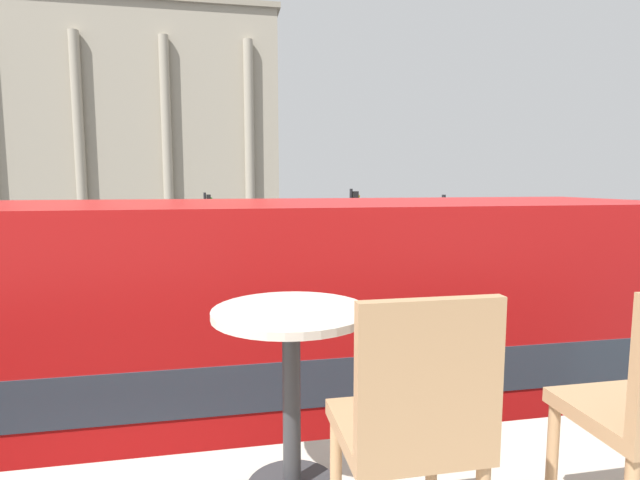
% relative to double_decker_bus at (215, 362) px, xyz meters
% --- Properties ---
extents(double_decker_bus, '(10.38, 2.74, 4.04)m').
position_rel_double_decker_bus_xyz_m(double_decker_bus, '(0.00, 0.00, 0.00)').
color(double_decker_bus, black).
rests_on(double_decker_bus, ground_plane).
extents(cafe_dining_table, '(0.60, 0.60, 0.73)m').
position_rel_double_decker_bus_xyz_m(cafe_dining_table, '(0.37, -3.70, 1.34)').
color(cafe_dining_table, '#2D2D30').
rests_on(cafe_dining_table, cafe_floor_slab).
extents(cafe_chair_0, '(0.40, 0.40, 0.91)m').
position_rel_double_decker_bus_xyz_m(cafe_chair_0, '(0.65, -4.24, 1.32)').
color(cafe_chair_0, '#A87F56').
rests_on(cafe_chair_0, cafe_floor_slab).
extents(plaza_building_left, '(28.51, 15.80, 20.74)m').
position_rel_double_decker_bus_xyz_m(plaza_building_left, '(-8.50, 50.00, 8.12)').
color(plaza_building_left, '#A39984').
rests_on(plaza_building_left, ground_plane).
extents(traffic_light_near, '(0.42, 0.24, 3.88)m').
position_rel_double_decker_bus_xyz_m(traffic_light_near, '(6.71, 8.50, 0.27)').
color(traffic_light_near, black).
rests_on(traffic_light_near, ground_plane).
extents(traffic_light_mid, '(0.42, 0.24, 3.99)m').
position_rel_double_decker_bus_xyz_m(traffic_light_mid, '(5.15, 13.56, 0.34)').
color(traffic_light_mid, black).
rests_on(traffic_light_mid, ground_plane).
extents(traffic_light_far, '(0.42, 0.24, 3.75)m').
position_rel_double_decker_bus_xyz_m(traffic_light_far, '(-0.66, 19.16, 0.19)').
color(traffic_light_far, black).
rests_on(traffic_light_far, ground_plane).
extents(car_black, '(4.20, 1.93, 1.35)m').
position_rel_double_decker_bus_xyz_m(car_black, '(-3.46, 26.10, -1.56)').
color(car_black, black).
rests_on(car_black, ground_plane).
extents(car_silver, '(4.20, 1.93, 1.35)m').
position_rel_double_decker_bus_xyz_m(car_silver, '(-4.56, 20.03, -1.56)').
color(car_silver, black).
rests_on(car_silver, ground_plane).
extents(pedestrian_white, '(0.32, 0.32, 1.75)m').
position_rel_double_decker_bus_xyz_m(pedestrian_white, '(-6.48, 11.77, -1.25)').
color(pedestrian_white, '#282B33').
rests_on(pedestrian_white, ground_plane).
extents(pedestrian_yellow, '(0.32, 0.32, 1.71)m').
position_rel_double_decker_bus_xyz_m(pedestrian_yellow, '(2.65, 17.44, -1.27)').
color(pedestrian_yellow, '#282B33').
rests_on(pedestrian_yellow, ground_plane).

